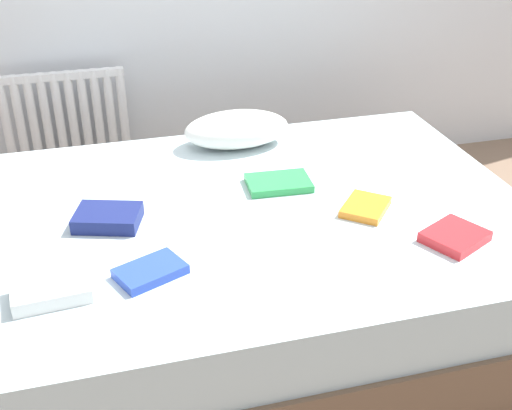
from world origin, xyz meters
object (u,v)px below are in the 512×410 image
object	(u,v)px
bed	(259,264)
textbook_orange	(366,207)
textbook_white	(51,292)
textbook_green	(279,183)
pillow	(237,129)
textbook_navy	(108,218)
radiator	(68,128)
textbook_red	(455,237)
textbook_blue	(150,271)

from	to	relation	value
bed	textbook_orange	bearing A→B (deg)	-19.29
textbook_white	textbook_green	xyz separation A→B (m)	(0.85, 0.50, -0.01)
bed	textbook_white	distance (m)	0.87
bed	textbook_white	size ratio (longest dim) A/B	8.94
pillow	textbook_navy	xyz separation A→B (m)	(-0.59, -0.54, -0.05)
textbook_white	textbook_navy	bearing A→B (deg)	58.88
radiator	textbook_white	world-z (taller)	radiator
textbook_green	textbook_red	bearing A→B (deg)	-46.01
textbook_orange	textbook_white	size ratio (longest dim) A/B	0.84
bed	textbook_navy	bearing A→B (deg)	178.06
bed	textbook_navy	distance (m)	0.61
textbook_orange	textbook_white	distance (m)	1.12
textbook_orange	textbook_green	size ratio (longest dim) A/B	0.77
textbook_navy	textbook_white	distance (m)	0.43
textbook_blue	textbook_red	bearing A→B (deg)	-27.13
textbook_navy	textbook_green	world-z (taller)	textbook_navy
textbook_orange	textbook_blue	world-z (taller)	textbook_blue
textbook_white	textbook_green	size ratio (longest dim) A/B	0.92
radiator	pillow	size ratio (longest dim) A/B	1.33
textbook_red	textbook_blue	bearing A→B (deg)	149.22
radiator	textbook_green	world-z (taller)	radiator
pillow	textbook_orange	xyz separation A→B (m)	(0.31, -0.69, -0.06)
pillow	textbook_white	size ratio (longest dim) A/B	2.04
textbook_navy	textbook_green	xyz separation A→B (m)	(0.66, 0.12, -0.01)
pillow	textbook_blue	world-z (taller)	pillow
textbook_red	textbook_white	bearing A→B (deg)	151.78
textbook_orange	bed	bearing A→B (deg)	110.98
textbook_orange	textbook_red	distance (m)	0.34
textbook_navy	textbook_red	bearing A→B (deg)	-2.62
textbook_white	textbook_blue	world-z (taller)	textbook_white
pillow	textbook_navy	bearing A→B (deg)	-137.70
textbook_navy	textbook_green	distance (m)	0.67
textbook_navy	textbook_white	size ratio (longest dim) A/B	0.99
radiator	textbook_green	size ratio (longest dim) A/B	2.51
textbook_navy	textbook_red	xyz separation A→B (m)	(1.11, -0.42, -0.01)
radiator	textbook_navy	distance (m)	1.20
bed	pillow	size ratio (longest dim) A/B	4.38
textbook_orange	textbook_navy	distance (m)	0.92
textbook_navy	textbook_blue	distance (m)	0.36
textbook_red	textbook_navy	bearing A→B (deg)	132.51
bed	textbook_orange	xyz separation A→B (m)	(0.36, -0.13, 0.27)
textbook_white	textbook_green	distance (m)	0.99
textbook_orange	textbook_green	world-z (taller)	textbook_green
textbook_orange	textbook_red	world-z (taller)	textbook_red
textbook_white	textbook_red	distance (m)	1.30
radiator	textbook_red	xyz separation A→B (m)	(1.24, -1.60, 0.12)
textbook_orange	textbook_red	bearing A→B (deg)	-102.68
textbook_red	textbook_blue	world-z (taller)	textbook_red
textbook_white	radiator	bearing A→B (deg)	82.87
radiator	textbook_orange	size ratio (longest dim) A/B	3.25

